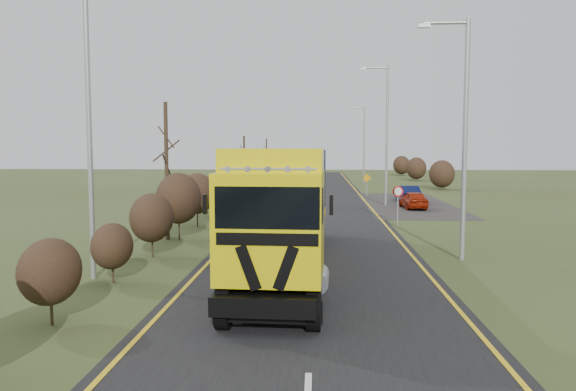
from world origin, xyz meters
The scene contains 14 objects.
ground centered at (0.00, 0.00, 0.00)m, with size 160.00×160.00×0.00m, color #39441D.
road centered at (0.00, 10.00, 0.01)m, with size 8.00×120.00×0.02m, color black.
layby centered at (6.50, 20.00, 0.01)m, with size 6.00×18.00×0.02m, color #2F2C2A.
lane_markings centered at (0.00, 9.69, 0.03)m, with size 7.52×116.00×0.01m.
hedgerow centered at (-6.00, 7.89, 1.62)m, with size 2.24×102.04×6.05m.
lorry centered at (-0.94, -1.43, 2.31)m, with size 2.92×14.69×4.07m.
car_red_hatchback centered at (6.48, 17.02, 0.59)m, with size 1.39×3.45×1.18m, color #981D07.
car_blue_sedan centered at (6.77, 21.26, 0.62)m, with size 1.31×3.76×1.24m, color #0A1238.
streetlight_near centered at (5.30, 0.12, 4.73)m, with size 1.83×0.18×8.60m.
streetlight_mid centered at (4.76, 18.87, 5.34)m, with size 2.05×0.19×9.65m.
streetlight_far centered at (5.24, 43.67, 4.72)m, with size 1.83×0.18×8.59m.
left_pole centered at (-6.85, -3.43, 4.68)m, with size 0.16×0.16×9.36m, color #999C9E.
speed_sign centered at (4.36, 9.33, 1.40)m, with size 0.56×0.10×2.04m.
warning_board centered at (4.20, 26.32, 1.14)m, with size 0.72×0.11×1.88m.
Camera 1 is at (0.15, -20.33, 4.12)m, focal length 35.00 mm.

